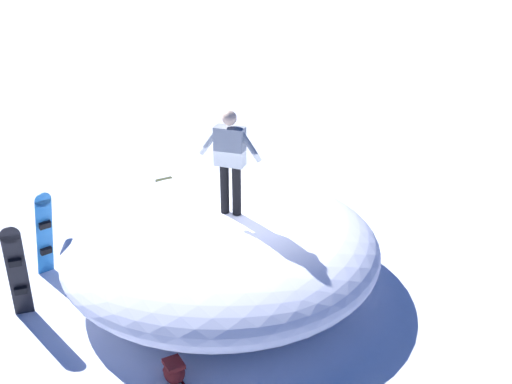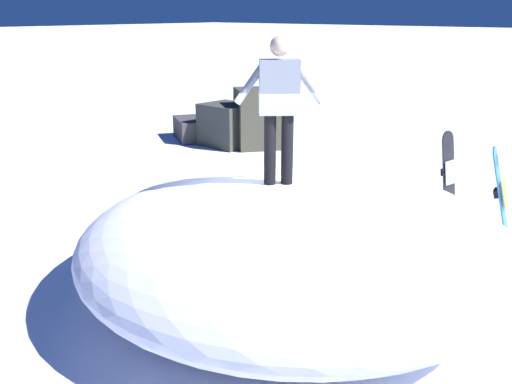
# 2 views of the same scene
# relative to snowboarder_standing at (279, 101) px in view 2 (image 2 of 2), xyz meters

# --- Properties ---
(ground) EXTENTS (240.00, 240.00, 0.00)m
(ground) POSITION_rel_snowboarder_standing_xyz_m (0.06, -0.21, -2.40)
(ground) COLOR white
(snow_mound) EXTENTS (7.14, 7.12, 1.43)m
(snow_mound) POSITION_rel_snowboarder_standing_xyz_m (-0.09, 0.22, -1.69)
(snow_mound) COLOR white
(snow_mound) RESTS_ON ground
(snowboarder_standing) EXTENTS (0.76, 0.81, 1.69)m
(snowboarder_standing) POSITION_rel_snowboarder_standing_xyz_m (0.00, 0.00, 0.00)
(snowboarder_standing) COLOR black
(snowboarder_standing) RESTS_ON snow_mound
(snowboard_primary_upright) EXTENTS (0.36, 0.48, 1.67)m
(snowboard_primary_upright) POSITION_rel_snowboarder_standing_xyz_m (-2.61, 1.77, -1.54)
(snowboard_primary_upright) COLOR #2672BF
(snowboard_primary_upright) RESTS_ON ground
(snowboard_secondary_upright) EXTENTS (0.33, 0.30, 1.66)m
(snowboard_secondary_upright) POSITION_rel_snowboarder_standing_xyz_m (-3.21, 0.77, -1.54)
(snowboard_secondary_upright) COLOR black
(snowboard_secondary_upright) RESTS_ON ground
(backpack_far) EXTENTS (0.29, 0.51, 0.34)m
(backpack_far) POSITION_rel_snowboarder_standing_xyz_m (-1.66, -1.66, -2.23)
(backpack_far) COLOR maroon
(backpack_far) RESTS_ON ground
(rock_outcrop) EXTENTS (1.94, 3.57, 1.51)m
(rock_outcrop) POSITION_rel_snowboarder_standing_xyz_m (-5.77, -6.10, -1.83)
(rock_outcrop) COLOR #403F31
(rock_outcrop) RESTS_ON ground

